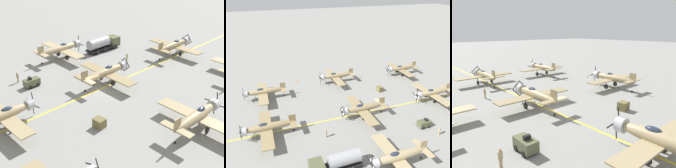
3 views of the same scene
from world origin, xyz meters
TOP-DOWN VIEW (x-y plane):
  - ground_plane at (0.00, 0.00)m, footprint 400.00×400.00m
  - taxiway_stripe at (0.00, 0.00)m, footprint 0.30×160.00m
  - airplane_far_right at (13.97, 22.23)m, footprint 12.00×9.98m
  - airplane_mid_center at (-1.04, 3.28)m, footprint 12.00×9.98m
  - airplane_far_center at (-0.98, 22.42)m, footprint 12.00×9.98m
  - airplane_mid_right at (17.05, 2.73)m, footprint 12.00×9.98m
  - airplane_near_center at (-0.50, -15.49)m, footprint 12.00×9.98m
  - tow_tractor at (-8.64, -6.42)m, footprint 1.57×2.60m
  - ground_crew_walking at (-4.99, 12.61)m, footprint 0.39×0.39m
  - ground_crew_inspecting at (-11.63, -7.34)m, footprint 0.41×0.41m
  - supply_crate_by_tanker at (7.90, -6.11)m, footprint 1.61×1.38m
  - traffic_cone at (20.89, 12.93)m, footprint 0.36×0.36m

SIDE VIEW (x-z plane):
  - ground_plane at x=0.00m, z-range 0.00..0.00m
  - taxiway_stripe at x=0.00m, z-range 0.00..0.01m
  - traffic_cone at x=20.89m, z-range 0.00..0.55m
  - supply_crate_by_tanker at x=7.90m, z-range 0.00..1.25m
  - tow_tractor at x=-8.64m, z-range -0.11..1.69m
  - ground_crew_walking at x=-4.99m, z-range 0.08..1.85m
  - ground_crew_inspecting at x=-11.63m, z-range 0.09..1.95m
  - airplane_far_right at x=13.97m, z-range 0.17..3.86m
  - airplane_mid_center at x=-1.04m, z-range 0.19..3.84m
  - airplane_far_center at x=-0.98m, z-range 0.19..3.84m
  - airplane_mid_right at x=17.05m, z-range 0.12..3.91m
  - airplane_near_center at x=-0.50m, z-range 0.12..3.91m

